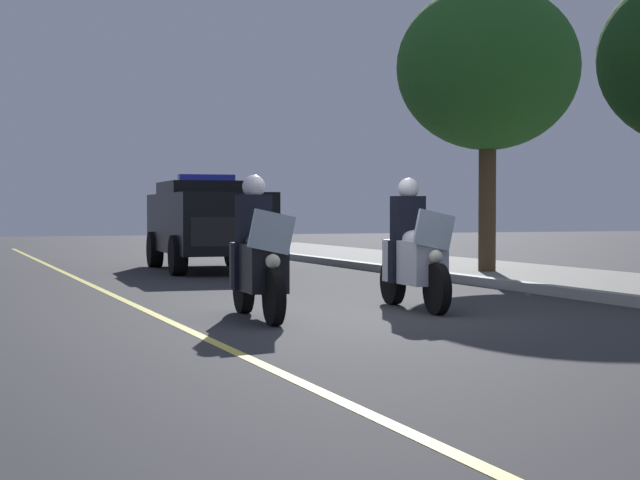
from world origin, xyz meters
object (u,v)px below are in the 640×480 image
tree_far_back (488,68)px  police_motorcycle_lead_right (413,256)px  police_motorcycle_lead_left (258,260)px  police_suv (207,220)px

tree_far_back → police_motorcycle_lead_right: bearing=-37.5°
police_motorcycle_lead_left → police_motorcycle_lead_right: bearing=100.4°
police_suv → tree_far_back: 6.69m
police_motorcycle_lead_right → tree_far_back: 7.79m
police_motorcycle_lead_left → police_suv: 10.01m
police_motorcycle_lead_right → police_suv: (-9.40, -0.33, 0.37)m
police_motorcycle_lead_left → tree_far_back: bearing=132.5°
tree_far_back → police_suv: bearing=-129.6°
police_motorcycle_lead_left → police_motorcycle_lead_right: (-0.41, 2.25, 0.00)m
police_suv → tree_far_back: size_ratio=0.90×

